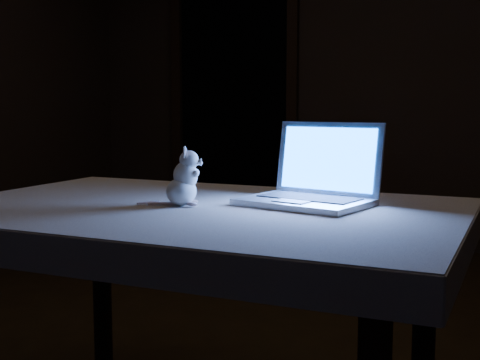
% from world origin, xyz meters
% --- Properties ---
extents(back_wall, '(4.50, 0.04, 2.60)m').
position_xyz_m(back_wall, '(0.00, 2.50, 1.30)').
color(back_wall, black).
rests_on(back_wall, ground).
extents(doorway, '(1.06, 0.36, 2.13)m').
position_xyz_m(doorway, '(-1.10, 2.50, 1.06)').
color(doorway, black).
rests_on(doorway, back_wall).
extents(table, '(1.35, 0.88, 0.72)m').
position_xyz_m(table, '(0.14, -0.54, 0.36)').
color(table, black).
rests_on(table, floor).
extents(tablecloth, '(1.47, 1.02, 0.09)m').
position_xyz_m(tablecloth, '(0.19, -0.52, 0.68)').
color(tablecloth, beige).
rests_on(tablecloth, table).
extents(laptop, '(0.39, 0.36, 0.23)m').
position_xyz_m(laptop, '(0.41, -0.42, 0.84)').
color(laptop, silver).
rests_on(laptop, tablecloth).
extents(plush_mouse, '(0.14, 0.14, 0.16)m').
position_xyz_m(plush_mouse, '(0.11, -0.56, 0.81)').
color(plush_mouse, silver).
rests_on(plush_mouse, tablecloth).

